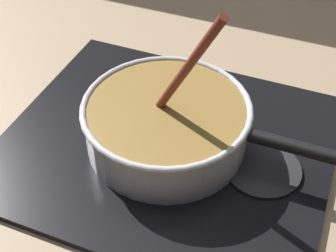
# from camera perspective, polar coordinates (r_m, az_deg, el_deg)

# --- Properties ---
(ground) EXTENTS (2.40, 1.60, 0.04)m
(ground) POSITION_cam_1_polar(r_m,az_deg,el_deg) (0.82, -2.14, -6.98)
(ground) COLOR #9E8466
(hob_plate) EXTENTS (0.56, 0.48, 0.01)m
(hob_plate) POSITION_cam_1_polar(r_m,az_deg,el_deg) (0.84, 0.00, -2.31)
(hob_plate) COLOR black
(hob_plate) RESTS_ON ground
(burner_ring) EXTENTS (0.20, 0.20, 0.01)m
(burner_ring) POSITION_cam_1_polar(r_m,az_deg,el_deg) (0.84, -0.00, -1.83)
(burner_ring) COLOR #592D0C
(burner_ring) RESTS_ON hob_plate
(spare_burner) EXTENTS (0.13, 0.13, 0.01)m
(spare_burner) POSITION_cam_1_polar(r_m,az_deg,el_deg) (0.81, 11.15, -5.00)
(spare_burner) COLOR #262628
(spare_burner) RESTS_ON hob_plate
(cooking_pan) EXTENTS (0.42, 0.28, 0.29)m
(cooking_pan) POSITION_cam_1_polar(r_m,az_deg,el_deg) (0.81, 0.08, 0.27)
(cooking_pan) COLOR silver
(cooking_pan) RESTS_ON hob_plate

